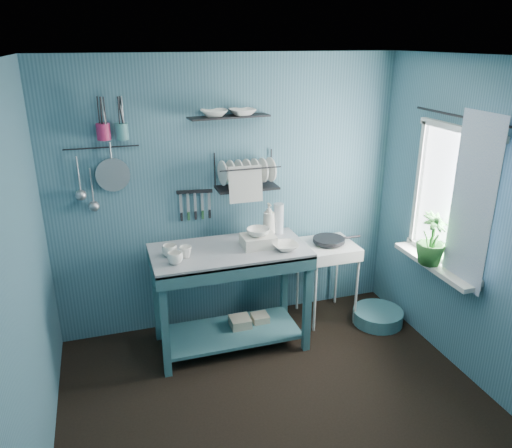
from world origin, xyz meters
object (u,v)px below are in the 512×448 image
object	(u,v)px
mug_right	(170,251)
frying_pan	(329,240)
hotplate_stand	(327,281)
storage_tin_small	(260,324)
utensil_cup_teal	(121,132)
dish_rack	(247,171)
soap_bottle	(269,219)
colander	(113,175)
floor_basin	(378,316)
potted_plant	(432,239)
work_counter	(230,298)
wash_tub	(258,241)
mug_left	(175,258)
storage_tin_large	(240,328)
water_bottle	(279,219)
mug_mid	(186,252)
utensil_cup_magenta	(103,132)

from	to	relation	value
mug_right	frying_pan	xyz separation A→B (m)	(1.52, 0.19, -0.17)
hotplate_stand	storage_tin_small	xyz separation A→B (m)	(-0.72, -0.11, -0.29)
utensil_cup_teal	dish_rack	bearing A→B (deg)	-2.76
soap_bottle	colander	xyz separation A→B (m)	(-1.29, 0.23, 0.46)
floor_basin	potted_plant	bearing A→B (deg)	-74.82
work_counter	frying_pan	xyz separation A→B (m)	(1.02, 0.19, 0.35)
wash_tub	floor_basin	xyz separation A→B (m)	(1.21, -0.06, -0.92)
work_counter	mug_right	world-z (taller)	mug_right
work_counter	utensil_cup_teal	xyz separation A→B (m)	(-0.78, 0.40, 1.43)
mug_left	mug_right	xyz separation A→B (m)	(-0.02, 0.16, 0.00)
work_counter	dish_rack	distance (m)	1.12
frying_pan	storage_tin_large	world-z (taller)	frying_pan
wash_tub	water_bottle	bearing A→B (deg)	41.63
hotplate_stand	storage_tin_small	distance (m)	0.78
hotplate_stand	utensil_cup_teal	distance (m)	2.35
soap_bottle	utensil_cup_teal	world-z (taller)	utensil_cup_teal
mug_right	water_bottle	distance (m)	1.05
colander	storage_tin_large	world-z (taller)	colander
mug_mid	utensil_cup_magenta	xyz separation A→B (m)	(-0.53, 0.46, 0.92)
soap_bottle	work_counter	bearing A→B (deg)	-154.54
mug_mid	hotplate_stand	size ratio (longest dim) A/B	0.13
wash_tub	hotplate_stand	world-z (taller)	wash_tub
mug_mid	water_bottle	size ratio (longest dim) A/B	0.36
potted_plant	soap_bottle	bearing A→B (deg)	146.91
mug_right	dish_rack	bearing A→B (deg)	24.79
dish_rack	potted_plant	bearing A→B (deg)	-36.36
mug_mid	work_counter	bearing A→B (deg)	8.97
mug_mid	storage_tin_large	world-z (taller)	mug_mid
colander	storage_tin_small	bearing A→B (deg)	-16.69
work_counter	mug_right	xyz separation A→B (m)	(-0.50, 0.00, 0.52)
work_counter	mug_mid	world-z (taller)	mug_mid
frying_pan	potted_plant	xyz separation A→B (m)	(0.57, -0.75, 0.23)
soap_bottle	water_bottle	size ratio (longest dim) A/B	1.07
work_counter	wash_tub	world-z (taller)	wash_tub
wash_tub	floor_basin	size ratio (longest dim) A/B	0.58
mug_right	hotplate_stand	distance (m)	1.64
storage_tin_small	utensil_cup_teal	bearing A→B (deg)	163.31
wash_tub	storage_tin_small	distance (m)	0.89
mug_left	wash_tub	xyz separation A→B (m)	(0.73, 0.14, 0.00)
floor_basin	mug_left	bearing A→B (deg)	-177.58
work_counter	utensil_cup_teal	world-z (taller)	utensil_cup_teal
colander	mug_right	bearing A→B (deg)	-49.07
mug_right	wash_tub	distance (m)	0.75
wash_tub	utensil_cup_magenta	size ratio (longest dim) A/B	2.15
dish_rack	colander	distance (m)	1.14
dish_rack	hotplate_stand	bearing A→B (deg)	-13.93
work_counter	utensil_cup_teal	distance (m)	1.68
hotplate_stand	floor_basin	size ratio (longest dim) A/B	1.62
mug_left	water_bottle	distance (m)	1.07
soap_bottle	dish_rack	world-z (taller)	dish_rack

